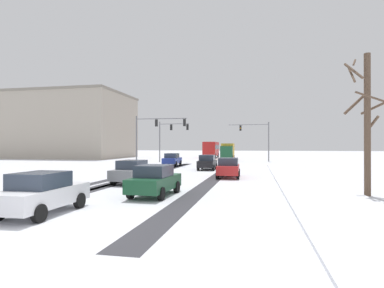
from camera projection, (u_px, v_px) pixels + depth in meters
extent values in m
plane|color=silver|center=(40.00, 230.00, 9.78)|extent=(300.00, 300.00, 0.00)
cube|color=#38383D|center=(216.00, 178.00, 25.63)|extent=(1.13, 37.14, 0.01)
cube|color=#38383D|center=(140.00, 176.00, 26.97)|extent=(0.91, 37.14, 0.01)
cube|color=#38383D|center=(144.00, 176.00, 26.88)|extent=(0.90, 37.14, 0.01)
cube|color=#38383D|center=(127.00, 176.00, 27.21)|extent=(0.81, 37.14, 0.01)
cube|color=white|center=(304.00, 181.00, 22.63)|extent=(4.00, 37.14, 0.12)
cylinder|color=slate|center=(269.00, 142.00, 50.91)|extent=(0.18, 0.18, 6.50)
cylinder|color=slate|center=(248.00, 125.00, 51.63)|extent=(6.53, 0.22, 0.12)
cube|color=black|center=(240.00, 128.00, 51.91)|extent=(0.32, 0.24, 0.90)
sphere|color=black|center=(240.00, 126.00, 51.76)|extent=(0.20, 0.20, 0.20)
sphere|color=orange|center=(240.00, 128.00, 51.75)|extent=(0.20, 0.20, 0.20)
sphere|color=black|center=(240.00, 130.00, 51.75)|extent=(0.20, 0.20, 0.20)
cylinder|color=slate|center=(160.00, 142.00, 50.49)|extent=(0.18, 0.18, 6.50)
cylinder|color=slate|center=(174.00, 124.00, 49.85)|extent=(4.94, 0.43, 0.12)
cube|color=black|center=(171.00, 127.00, 49.98)|extent=(0.33, 0.26, 0.90)
sphere|color=black|center=(172.00, 126.00, 50.13)|extent=(0.20, 0.20, 0.20)
sphere|color=orange|center=(172.00, 127.00, 50.13)|extent=(0.20, 0.20, 0.20)
sphere|color=black|center=(172.00, 129.00, 50.13)|extent=(0.20, 0.20, 0.20)
cube|color=black|center=(188.00, 127.00, 49.26)|extent=(0.33, 0.26, 0.90)
sphere|color=black|center=(188.00, 125.00, 49.42)|extent=(0.20, 0.20, 0.20)
sphere|color=orange|center=(188.00, 127.00, 49.42)|extent=(0.20, 0.20, 0.20)
sphere|color=black|center=(188.00, 129.00, 49.42)|extent=(0.20, 0.20, 0.20)
cylinder|color=slate|center=(137.00, 141.00, 40.69)|extent=(0.18, 0.18, 6.50)
cylinder|color=slate|center=(161.00, 119.00, 40.12)|extent=(6.74, 0.30, 0.12)
cube|color=black|center=(156.00, 123.00, 40.23)|extent=(0.33, 0.25, 0.90)
sphere|color=black|center=(157.00, 121.00, 40.39)|extent=(0.20, 0.20, 0.20)
sphere|color=orange|center=(157.00, 123.00, 40.39)|extent=(0.20, 0.20, 0.20)
sphere|color=black|center=(157.00, 125.00, 40.39)|extent=(0.20, 0.20, 0.20)
cube|color=black|center=(184.00, 123.00, 39.58)|extent=(0.33, 0.25, 0.90)
sphere|color=black|center=(185.00, 120.00, 39.74)|extent=(0.20, 0.20, 0.20)
sphere|color=orange|center=(185.00, 123.00, 39.74)|extent=(0.20, 0.20, 0.20)
sphere|color=black|center=(185.00, 125.00, 39.74)|extent=(0.20, 0.20, 0.20)
cube|color=#233899|center=(172.00, 160.00, 40.92)|extent=(1.76, 4.12, 0.70)
cube|color=#2D3847|center=(172.00, 156.00, 40.77)|extent=(1.59, 1.92, 0.60)
cylinder|color=black|center=(169.00, 163.00, 42.32)|extent=(0.23, 0.64, 0.64)
cylinder|color=black|center=(180.00, 163.00, 42.01)|extent=(0.23, 0.64, 0.64)
cylinder|color=black|center=(164.00, 164.00, 39.82)|extent=(0.23, 0.64, 0.64)
cylinder|color=black|center=(176.00, 164.00, 39.52)|extent=(0.23, 0.64, 0.64)
cube|color=black|center=(207.00, 164.00, 33.98)|extent=(1.75, 4.12, 0.70)
cube|color=#2D3847|center=(207.00, 158.00, 33.84)|extent=(1.59, 1.92, 0.60)
cylinder|color=black|center=(202.00, 166.00, 35.38)|extent=(0.23, 0.64, 0.64)
cylinder|color=black|center=(216.00, 166.00, 35.08)|extent=(0.23, 0.64, 0.64)
cylinder|color=black|center=(198.00, 167.00, 32.88)|extent=(0.23, 0.64, 0.64)
cylinder|color=black|center=(213.00, 168.00, 32.58)|extent=(0.23, 0.64, 0.64)
cube|color=red|center=(228.00, 169.00, 25.77)|extent=(1.83, 4.15, 0.70)
cube|color=#2D3847|center=(228.00, 162.00, 25.62)|extent=(1.62, 1.95, 0.60)
cylinder|color=black|center=(220.00, 172.00, 27.16)|extent=(0.24, 0.65, 0.64)
cylinder|color=black|center=(239.00, 172.00, 26.88)|extent=(0.24, 0.65, 0.64)
cylinder|color=black|center=(217.00, 175.00, 24.65)|extent=(0.24, 0.65, 0.64)
cylinder|color=black|center=(238.00, 175.00, 24.38)|extent=(0.24, 0.65, 0.64)
cube|color=slate|center=(133.00, 174.00, 21.80)|extent=(1.89, 4.17, 0.70)
cube|color=#2D3847|center=(132.00, 165.00, 21.66)|extent=(1.65, 1.97, 0.60)
cylinder|color=black|center=(130.00, 177.00, 23.23)|extent=(0.25, 0.65, 0.64)
cylinder|color=black|center=(151.00, 177.00, 22.83)|extent=(0.25, 0.65, 0.64)
cylinder|color=black|center=(114.00, 180.00, 20.76)|extent=(0.25, 0.65, 0.64)
cylinder|color=black|center=(136.00, 181.00, 20.37)|extent=(0.25, 0.65, 0.64)
cube|color=#194C2D|center=(155.00, 183.00, 16.43)|extent=(1.87, 4.17, 0.70)
cube|color=#2D3847|center=(154.00, 171.00, 16.29)|extent=(1.64, 1.96, 0.60)
cylinder|color=black|center=(150.00, 186.00, 17.86)|extent=(0.25, 0.65, 0.64)
cylinder|color=black|center=(177.00, 187.00, 17.47)|extent=(0.25, 0.65, 0.64)
cylinder|color=black|center=(131.00, 193.00, 15.39)|extent=(0.25, 0.65, 0.64)
cylinder|color=black|center=(161.00, 194.00, 15.00)|extent=(0.25, 0.65, 0.64)
cube|color=silver|center=(43.00, 196.00, 12.06)|extent=(1.75, 4.12, 0.70)
cube|color=#2D3847|center=(40.00, 180.00, 11.92)|extent=(1.58, 1.92, 0.60)
cylinder|color=black|center=(45.00, 199.00, 13.46)|extent=(0.23, 0.64, 0.64)
cylinder|color=black|center=(80.00, 201.00, 13.16)|extent=(0.23, 0.64, 0.64)
cylinder|color=black|center=(39.00, 213.00, 10.66)|extent=(0.23, 0.64, 0.64)
cube|color=#B21E1E|center=(211.00, 149.00, 66.59)|extent=(2.99, 11.10, 2.90)
cube|color=#283342|center=(211.00, 147.00, 66.59)|extent=(2.99, 10.22, 0.90)
cylinder|color=black|center=(215.00, 156.00, 62.59)|extent=(0.34, 0.97, 0.96)
cylinder|color=black|center=(204.00, 156.00, 62.97)|extent=(0.34, 0.97, 0.96)
cylinder|color=black|center=(218.00, 155.00, 69.65)|extent=(0.34, 0.97, 0.96)
cylinder|color=black|center=(207.00, 155.00, 70.03)|extent=(0.34, 0.97, 0.96)
cube|color=#194C2D|center=(227.00, 152.00, 55.26)|extent=(2.14, 2.24, 2.10)
cube|color=gold|center=(228.00, 150.00, 58.90)|extent=(2.31, 5.24, 2.60)
cylinder|color=black|center=(232.00, 158.00, 55.51)|extent=(0.30, 0.85, 0.84)
cylinder|color=black|center=(221.00, 158.00, 55.88)|extent=(0.30, 0.85, 0.84)
cylinder|color=black|center=(234.00, 157.00, 60.12)|extent=(0.30, 0.85, 0.84)
cylinder|color=black|center=(223.00, 157.00, 60.49)|extent=(0.30, 0.85, 0.84)
cylinder|color=brown|center=(367.00, 125.00, 16.33)|extent=(0.33, 0.33, 7.49)
cylinder|color=brown|center=(351.00, 74.00, 16.54)|extent=(0.20, 1.59, 1.22)
cylinder|color=brown|center=(373.00, 108.00, 16.69)|extent=(1.03, 0.98, 0.62)
cylinder|color=brown|center=(370.00, 97.00, 15.73)|extent=(1.35, 0.31, 0.65)
cylinder|color=brown|center=(353.00, 71.00, 16.28)|extent=(0.57, 1.57, 1.18)
cylinder|color=brown|center=(357.00, 102.00, 17.09)|extent=(1.55, 0.78, 1.39)
cylinder|color=brown|center=(354.00, 62.00, 16.66)|extent=(0.52, 1.20, 0.62)
cylinder|color=brown|center=(373.00, 123.00, 16.41)|extent=(0.46, 0.78, 0.76)
cube|color=#A89E8E|center=(61.00, 127.00, 68.09)|extent=(28.73, 17.77, 13.22)
cube|color=gray|center=(61.00, 96.00, 68.12)|extent=(29.03, 18.07, 0.50)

